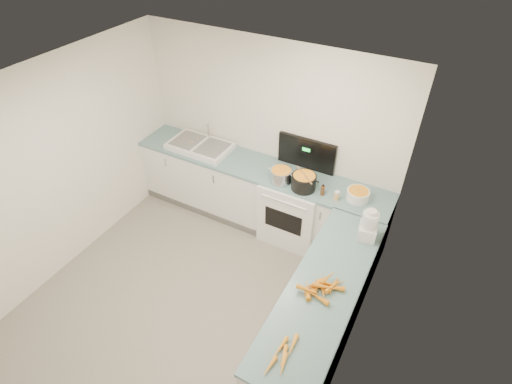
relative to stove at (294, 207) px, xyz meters
The scene contains 19 objects.
floor 1.84m from the stove, 108.07° to the right, with size 3.50×4.00×0.00m, color gray, non-canonical shape.
ceiling 2.69m from the stove, 108.07° to the right, with size 3.50×4.00×0.00m, color white, non-canonical shape.
wall_back 1.00m from the stove, 150.23° to the left, with size 3.50×2.50×0.00m, color white, non-canonical shape.
wall_left 2.96m from the stove, 143.77° to the right, with size 4.00×2.50×0.00m, color white, non-canonical shape.
wall_right 2.21m from the stove, 54.55° to the right, with size 4.00×2.50×0.00m, color white, non-canonical shape.
counter_back 0.55m from the stove, behind, with size 3.50×0.62×0.94m.
counter_right 1.65m from the stove, 56.99° to the right, with size 0.62×2.20×0.94m.
stove is the anchor object (origin of this frame).
sink 1.54m from the stove, behind, with size 0.86×0.52×0.31m.
steel_pot 0.58m from the stove, 135.88° to the right, with size 0.27×0.27×0.20m, color silver.
black_pot 0.59m from the stove, 41.29° to the right, with size 0.29×0.29×0.21m, color black.
wooden_spoon 0.70m from the stove, 41.29° to the right, with size 0.02×0.02×0.38m, color #AD7A47.
mixing_bowl 0.94m from the stove, ahead, with size 0.26×0.26×0.12m, color white.
extract_bottle 0.67m from the stove, 18.97° to the right, with size 0.05×0.05×0.12m, color #593319.
spice_jar 0.78m from the stove, 13.92° to the right, with size 0.06×0.06×0.10m, color #E5B266.
food_processor 1.35m from the stove, 28.41° to the right, with size 0.21×0.24×0.36m.
carrot_pile 1.76m from the stove, 58.40° to the right, with size 0.40×0.39×0.09m.
peeled_carrots 2.39m from the stove, 68.65° to the right, with size 0.15×0.43×0.04m.
peelings 1.74m from the stove, behind, with size 0.23×0.27×0.01m.
Camera 1 is at (2.00, -2.03, 3.91)m, focal length 28.00 mm.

